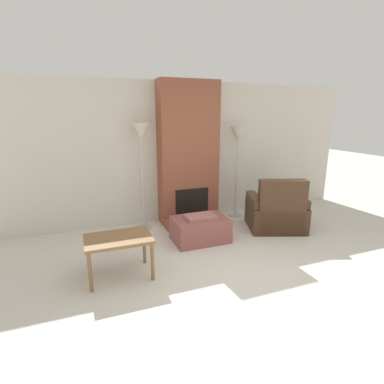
{
  "coord_description": "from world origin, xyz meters",
  "views": [
    {
      "loc": [
        -1.92,
        -2.71,
        2.02
      ],
      "look_at": [
        0.0,
        2.29,
        0.61
      ],
      "focal_mm": 28.0,
      "sensor_mm": 36.0,
      "label": 1
    }
  ],
  "objects": [
    {
      "name": "floor_lamp_left",
      "position": [
        -0.89,
        2.39,
        1.6
      ],
      "size": [
        0.3,
        0.3,
        1.87
      ],
      "color": "#ADADB2",
      "rests_on": "ground_plane"
    },
    {
      "name": "fireplace",
      "position": [
        0.0,
        2.47,
        1.24
      ],
      "size": [
        1.1,
        0.72,
        2.6
      ],
      "color": "brown",
      "rests_on": "ground_plane"
    },
    {
      "name": "wall_back",
      "position": [
        0.0,
        2.71,
        1.3
      ],
      "size": [
        7.17,
        0.06,
        2.6
      ],
      "primitive_type": "cube",
      "color": "beige",
      "rests_on": "ground_plane"
    },
    {
      "name": "side_table",
      "position": [
        -1.54,
        0.83,
        0.47
      ],
      "size": [
        0.81,
        0.55,
        0.53
      ],
      "color": "brown",
      "rests_on": "ground_plane"
    },
    {
      "name": "ottoman",
      "position": [
        -0.17,
        1.49,
        0.2
      ],
      "size": [
        0.87,
        0.6,
        0.44
      ],
      "color": "#8C4C47",
      "rests_on": "ground_plane"
    },
    {
      "name": "armchair",
      "position": [
        1.3,
        1.47,
        0.3
      ],
      "size": [
        1.19,
        1.13,
        0.96
      ],
      "rotation": [
        0.0,
        0.0,
        2.78
      ],
      "color": "#422819",
      "rests_on": "ground_plane"
    },
    {
      "name": "ground_plane",
      "position": [
        0.0,
        0.0,
        0.0
      ],
      "size": [
        24.0,
        24.0,
        0.0
      ],
      "primitive_type": "plane",
      "color": "beige"
    },
    {
      "name": "floor_lamp_right",
      "position": [
        0.98,
        2.39,
        1.52
      ],
      "size": [
        0.3,
        0.3,
        1.78
      ],
      "color": "#ADADB2",
      "rests_on": "ground_plane"
    }
  ]
}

